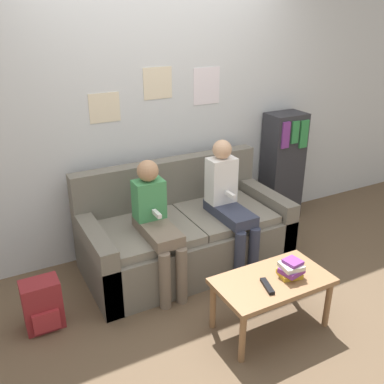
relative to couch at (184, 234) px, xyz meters
The scene contains 10 objects.
ground_plane 0.62m from the couch, 90.00° to the right, with size 10.00×10.00×0.00m, color brown.
wall_back 1.14m from the couch, 90.00° to the left, with size 8.00×0.06×2.60m.
couch is the anchor object (origin of this frame).
coffee_table 1.06m from the couch, 81.95° to the right, with size 0.81×0.45×0.40m.
person_left 0.51m from the couch, 148.90° to the right, with size 0.24×0.58×1.05m.
person_right 0.50m from the couch, 32.23° to the right, with size 0.24×0.58×1.12m.
tv_remote 1.11m from the couch, 87.14° to the right, with size 0.08×0.17×0.02m.
book_stack 1.13m from the couch, 75.66° to the right, with size 0.17×0.17×0.12m.
bookshelf 1.40m from the couch, 13.87° to the left, with size 0.39×0.29×1.15m.
backpack 1.31m from the couch, 167.30° to the right, with size 0.26×0.21×0.38m.
Camera 1 is at (-1.50, -2.41, 2.12)m, focal length 40.00 mm.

